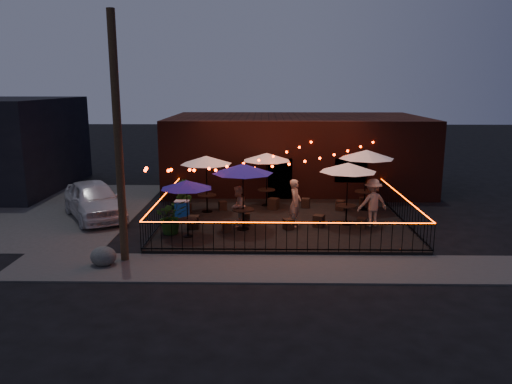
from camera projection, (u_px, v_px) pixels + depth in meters
The scene contains 38 objects.
ground at pixel (284, 238), 19.06m from camera, with size 110.00×110.00×0.00m, color black.
patio at pixel (282, 222), 21.00m from camera, with size 10.00×8.00×0.15m, color black.
sidewalk at pixel (288, 268), 15.88m from camera, with size 18.00×2.50×0.05m, color #403E3B.
parking_lot at pixel (23, 211), 23.18m from camera, with size 11.00×12.00×0.02m, color #403E3B.
brick_building at pixel (296, 152), 28.38m from camera, with size 14.00×8.00×4.00m.
utility_pole at pixel (118, 141), 15.77m from camera, with size 0.26×0.26×8.00m, color #362916.
fence_front at pixel (287, 237), 16.97m from camera, with size 10.00×0.04×1.04m.
fence_left at pixel (164, 208), 20.96m from camera, with size 0.04×8.00×1.04m.
fence_right at pixel (402, 209), 20.79m from camera, with size 0.04×8.00×1.04m.
festoon_lights at pixel (259, 166), 20.20m from camera, with size 10.02×8.72×1.32m.
cafe_table_0 at pixel (187, 185), 18.37m from camera, with size 2.42×2.42×2.15m.
cafe_table_1 at pixel (206, 161), 21.92m from camera, with size 2.88×2.88×2.53m.
cafe_table_2 at pixel (243, 169), 19.19m from camera, with size 2.66×2.66×2.63m.
cafe_table_3 at pixel (267, 158), 23.08m from camera, with size 2.99×2.99×2.50m.
cafe_table_4 at pixel (348, 168), 19.93m from camera, with size 2.49×2.49×2.55m.
cafe_table_5 at pixel (366, 155), 22.30m from camera, with size 2.56×2.56×2.74m.
bistro_chair_0 at pixel (194, 222), 19.79m from camera, with size 0.42×0.42×0.50m, color black.
bistro_chair_1 at pixel (227, 227), 19.28m from camera, with size 0.37×0.37×0.43m, color black.
bistro_chair_2 at pixel (187, 208), 22.27m from camera, with size 0.36×0.36×0.43m, color black.
bistro_chair_3 at pixel (223, 206), 22.71m from camera, with size 0.34×0.34×0.40m, color black.
bistro_chair_4 at pixel (245, 219), 20.33m from camera, with size 0.41×0.41×0.49m, color black.
bistro_chair_5 at pixel (288, 224), 19.66m from camera, with size 0.35×0.35×0.42m, color black.
bistro_chair_6 at pixel (273, 204), 22.82m from camera, with size 0.43×0.43×0.51m, color black.
bistro_chair_7 at pixel (305, 203), 23.15m from camera, with size 0.36×0.36×0.43m, color black.
bistro_chair_8 at pixel (319, 221), 20.02m from camera, with size 0.40×0.40×0.47m, color black.
bistro_chair_9 at pixel (362, 223), 19.83m from camera, with size 0.35×0.35×0.41m, color black.
bistro_chair_10 at pixel (340, 205), 22.65m from camera, with size 0.38×0.38×0.45m, color black.
bistro_chair_11 at pixel (364, 202), 23.38m from camera, with size 0.35×0.35×0.42m, color black.
patron_a at pixel (295, 203), 19.98m from camera, with size 0.70×0.46×1.91m, color tan.
patron_b at pixel (238, 206), 19.94m from camera, with size 0.80×0.63×1.65m, color #D6A58D.
patron_c at pixel (373, 203), 19.98m from camera, with size 1.25×0.72×1.93m, color #DCB18B.
potted_shrub_a at pixel (171, 216), 19.03m from camera, with size 1.21×1.05×1.35m, color #143F11.
potted_shrub_b at pixel (179, 202), 21.53m from camera, with size 0.70×0.56×1.27m, color #19370D.
potted_shrub_c at pixel (184, 194), 23.11m from camera, with size 0.72×0.72×1.28m, color #1B410D.
cooler at pixel (182, 210), 21.16m from camera, with size 0.62×0.46×0.79m.
boulder at pixel (103, 256), 16.06m from camera, with size 0.87×0.74×0.67m, color #41413D.
car_white at pixel (94, 200), 21.76m from camera, with size 1.94×4.83×1.65m, color silver.
car_silver at pixel (12, 185), 25.65m from camera, with size 1.43×4.10×1.35m, color #929299.
Camera 1 is at (-0.75, -18.27, 5.77)m, focal length 35.00 mm.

